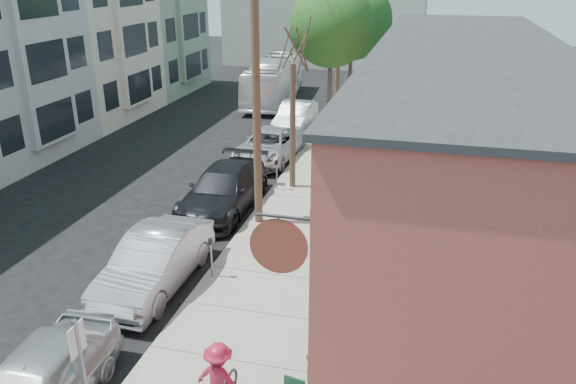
% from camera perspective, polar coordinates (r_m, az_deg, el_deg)
% --- Properties ---
extents(ground, '(120.00, 120.00, 0.00)m').
position_cam_1_polar(ground, '(16.76, -16.78, -10.09)').
color(ground, black).
extents(sidewalk, '(4.50, 58.00, 0.15)m').
position_cam_1_polar(sidewalk, '(24.79, 4.76, 1.69)').
color(sidewalk, gray).
rests_on(sidewalk, ground).
extents(cafe_building, '(6.60, 20.20, 6.61)m').
position_cam_1_polar(cafe_building, '(17.81, 16.92, 3.57)').
color(cafe_building, '#AD4940').
rests_on(cafe_building, ground).
extents(apartment_row, '(6.30, 32.00, 9.00)m').
position_cam_1_polar(apartment_row, '(32.91, -23.55, 13.00)').
color(apartment_row, gray).
rests_on(apartment_row, ground).
extents(sign_post, '(0.07, 0.45, 2.80)m').
position_cam_1_polar(sign_post, '(11.25, -20.14, -16.83)').
color(sign_post, slate).
rests_on(sign_post, sidewalk).
extents(parking_meter_near, '(0.14, 0.14, 1.24)m').
position_cam_1_polar(parking_meter_near, '(16.46, -7.83, -5.96)').
color(parking_meter_near, slate).
rests_on(parking_meter_near, sidewalk).
extents(parking_meter_far, '(0.14, 0.14, 1.24)m').
position_cam_1_polar(parking_meter_far, '(22.70, -1.17, 2.27)').
color(parking_meter_far, slate).
rests_on(parking_meter_far, sidewalk).
extents(utility_pole_near, '(3.57, 0.28, 10.00)m').
position_cam_1_polar(utility_pole_near, '(18.60, -3.47, 11.94)').
color(utility_pole_near, '#503A28').
rests_on(utility_pole_near, sidewalk).
extents(utility_pole_far, '(1.80, 0.28, 10.00)m').
position_cam_1_polar(utility_pole_far, '(34.49, 5.19, 16.41)').
color(utility_pole_far, '#503A28').
rests_on(utility_pole_far, sidewalk).
extents(tree_bare, '(0.24, 0.24, 5.04)m').
position_cam_1_polar(tree_bare, '(22.50, 0.48, 6.59)').
color(tree_bare, '#44392C').
rests_on(tree_bare, sidewalk).
extents(tree_leafy_mid, '(4.31, 4.31, 7.86)m').
position_cam_1_polar(tree_leafy_mid, '(29.92, 4.43, 16.55)').
color(tree_leafy_mid, '#44392C').
rests_on(tree_leafy_mid, sidewalk).
extents(tree_leafy_far, '(5.06, 5.06, 7.84)m').
position_cam_1_polar(tree_leafy_far, '(37.42, 6.54, 16.97)').
color(tree_leafy_far, '#44392C').
rests_on(tree_leafy_far, sidewalk).
extents(patio_chair_a, '(0.66, 0.66, 0.88)m').
position_cam_1_polar(patio_chair_a, '(12.86, 3.11, -16.78)').
color(patio_chair_a, '#0F3724').
rests_on(patio_chair_a, sidewalk).
extents(patron_grey, '(0.52, 0.72, 1.82)m').
position_cam_1_polar(patron_grey, '(15.74, 5.16, -6.89)').
color(patron_grey, slate).
rests_on(patron_grey, sidewalk).
extents(cyclist, '(1.11, 0.74, 1.61)m').
position_cam_1_polar(cyclist, '(11.94, -7.01, -18.28)').
color(cyclist, maroon).
rests_on(cyclist, sidewalk).
extents(car_1, '(1.76, 4.93, 1.62)m').
position_cam_1_polar(car_1, '(16.55, -13.40, -6.91)').
color(car_1, '#A2A2AA').
rests_on(car_1, ground).
extents(car_2, '(2.32, 5.60, 1.62)m').
position_cam_1_polar(car_2, '(21.30, -6.56, 0.26)').
color(car_2, black).
rests_on(car_2, ground).
extents(car_3, '(2.72, 5.34, 1.45)m').
position_cam_1_polar(car_3, '(26.73, -1.96, 4.74)').
color(car_3, '#AEB1B6').
rests_on(car_3, ground).
extents(car_4, '(1.65, 4.74, 1.56)m').
position_cam_1_polar(car_4, '(31.80, 0.79, 7.67)').
color(car_4, '#999DA0').
rests_on(car_4, ground).
extents(bus, '(3.14, 10.46, 2.87)m').
position_cam_1_polar(bus, '(39.00, -1.39, 11.33)').
color(bus, white).
rests_on(bus, ground).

